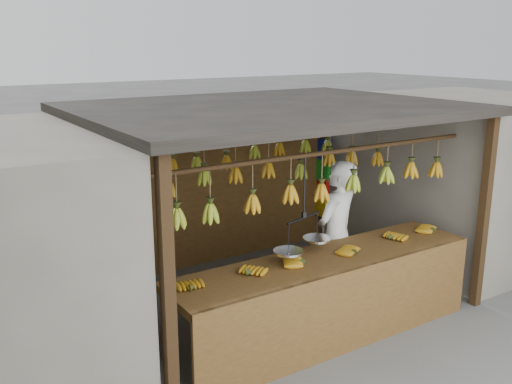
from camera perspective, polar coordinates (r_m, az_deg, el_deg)
ground at (r=7.22m, az=1.32°, el=-10.55°), size 80.00×80.00×0.00m
stall at (r=6.89m, az=-0.13°, el=5.46°), size 4.30×3.30×2.40m
neighbor_right at (r=9.26m, az=20.12°, el=1.79°), size 3.00×3.00×2.30m
counter at (r=6.02m, az=7.74°, el=-8.67°), size 3.52×0.80×0.96m
hanging_bananas at (r=6.69m, az=1.41°, el=2.08°), size 3.56×2.20×0.40m
balance_scale at (r=5.91m, az=4.75°, el=-4.89°), size 0.78×0.44×0.96m
vendor at (r=6.75m, az=8.05°, el=-4.34°), size 0.76×0.62×1.79m
bag_bundles at (r=9.02m, az=6.74°, el=1.32°), size 0.08×0.26×1.24m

